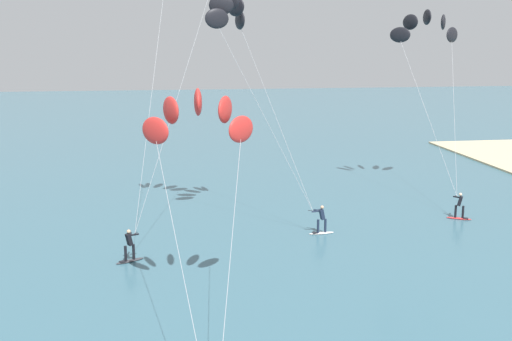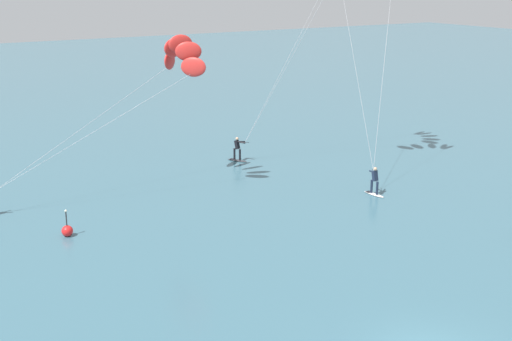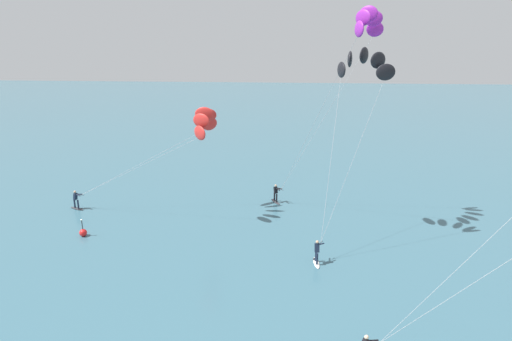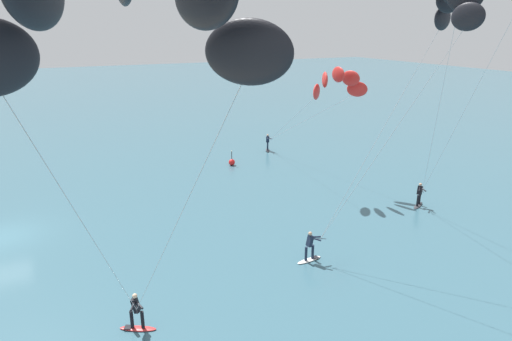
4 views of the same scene
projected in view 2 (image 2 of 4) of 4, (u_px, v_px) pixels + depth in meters
kitesurfer_mid_water at (172, 61)px, 39.70m from camera, size 13.08×4.71×9.07m
marker_buoy at (67, 230)px, 33.83m from camera, size 0.56×0.56×1.38m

